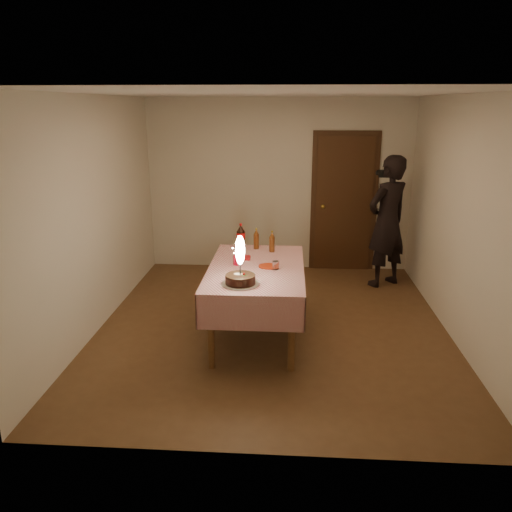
# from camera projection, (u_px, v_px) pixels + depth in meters

# --- Properties ---
(ground) EXTENTS (4.00, 4.50, 0.01)m
(ground) POSITION_uv_depth(u_px,v_px,m) (273.00, 326.00, 5.85)
(ground) COLOR brown
(ground) RESTS_ON ground
(room_shell) EXTENTS (4.04, 4.54, 2.62)m
(room_shell) POSITION_uv_depth(u_px,v_px,m) (277.00, 184.00, 5.44)
(room_shell) COLOR beige
(room_shell) RESTS_ON ground
(dining_table) EXTENTS (1.02, 1.72, 0.81)m
(dining_table) POSITION_uv_depth(u_px,v_px,m) (256.00, 276.00, 5.40)
(dining_table) COLOR brown
(dining_table) RESTS_ON ground
(birthday_cake) EXTENTS (0.37, 0.37, 0.49)m
(birthday_cake) POSITION_uv_depth(u_px,v_px,m) (240.00, 273.00, 4.82)
(birthday_cake) COLOR white
(birthday_cake) RESTS_ON dining_table
(red_plate) EXTENTS (0.22, 0.22, 0.01)m
(red_plate) POSITION_uv_depth(u_px,v_px,m) (269.00, 266.00, 5.38)
(red_plate) COLOR #B5280C
(red_plate) RESTS_ON dining_table
(red_cup) EXTENTS (0.08, 0.08, 0.10)m
(red_cup) POSITION_uv_depth(u_px,v_px,m) (237.00, 260.00, 5.42)
(red_cup) COLOR #B60C25
(red_cup) RESTS_ON dining_table
(clear_cup) EXTENTS (0.07, 0.07, 0.09)m
(clear_cup) POSITION_uv_depth(u_px,v_px,m) (276.00, 265.00, 5.27)
(clear_cup) COLOR silver
(clear_cup) RESTS_ON dining_table
(napkin_stack) EXTENTS (0.15, 0.15, 0.02)m
(napkin_stack) POSITION_uv_depth(u_px,v_px,m) (244.00, 258.00, 5.65)
(napkin_stack) COLOR #A81317
(napkin_stack) RESTS_ON dining_table
(cola_bottle) EXTENTS (0.10, 0.10, 0.32)m
(cola_bottle) POSITION_uv_depth(u_px,v_px,m) (241.00, 237.00, 5.98)
(cola_bottle) COLOR black
(cola_bottle) RESTS_ON dining_table
(amber_bottle_left) EXTENTS (0.06, 0.06, 0.25)m
(amber_bottle_left) POSITION_uv_depth(u_px,v_px,m) (256.00, 239.00, 6.01)
(amber_bottle_left) COLOR #5C2D0F
(amber_bottle_left) RESTS_ON dining_table
(amber_bottle_right) EXTENTS (0.06, 0.06, 0.25)m
(amber_bottle_right) POSITION_uv_depth(u_px,v_px,m) (272.00, 242.00, 5.88)
(amber_bottle_right) COLOR #5C2D0F
(amber_bottle_right) RESTS_ON dining_table
(photographer) EXTENTS (0.80, 0.75, 1.85)m
(photographer) POSITION_uv_depth(u_px,v_px,m) (387.00, 222.00, 6.94)
(photographer) COLOR black
(photographer) RESTS_ON ground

